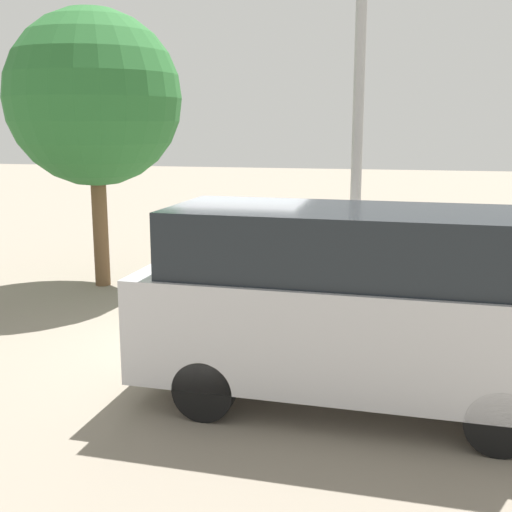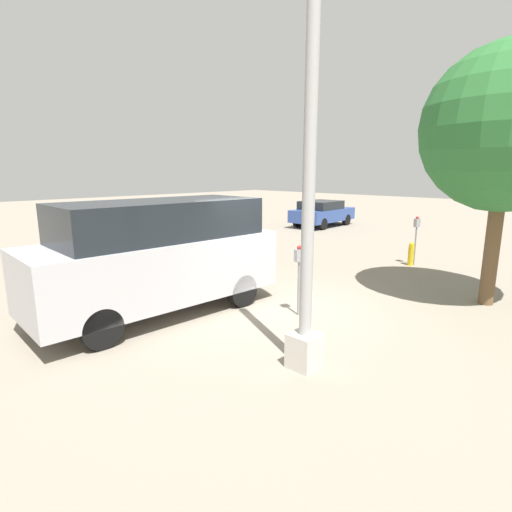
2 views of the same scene
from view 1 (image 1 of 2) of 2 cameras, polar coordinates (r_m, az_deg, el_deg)
The scene contains 5 objects.
ground_plane at distance 9.85m, azimuth -2.89°, elevation -8.33°, with size 80.00×80.00×0.00m, color gray.
parking_meter_near at distance 10.17m, azimuth -1.79°, elevation -1.17°, with size 0.22×0.15×1.50m.
lamp_post at distance 11.22m, azimuth 8.83°, elevation 5.01°, with size 0.44×0.44×5.78m.
parked_van at distance 7.73m, azimuth 8.45°, elevation -4.07°, with size 5.24×2.14×2.40m.
street_tree at distance 13.66m, azimuth -14.20°, elevation 13.38°, with size 3.52×3.52×5.63m.
Camera 1 is at (2.46, -8.92, 3.37)m, focal length 45.00 mm.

